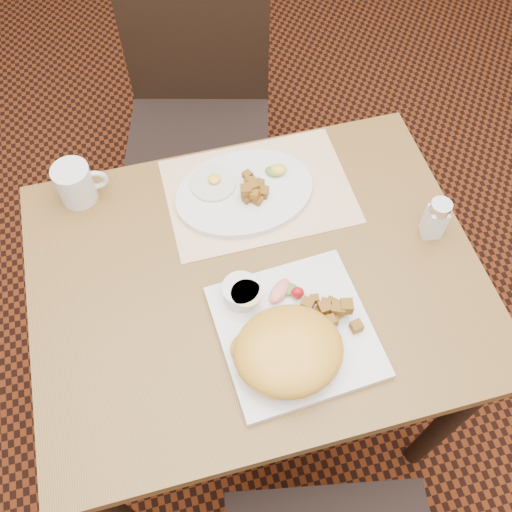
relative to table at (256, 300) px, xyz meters
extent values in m
plane|color=black|center=(0.00, 0.00, -0.64)|extent=(8.00, 8.00, 0.00)
cube|color=brown|center=(0.00, 0.00, 0.09)|extent=(0.90, 0.70, 0.03)
cylinder|color=black|center=(0.40, -0.30, -0.28)|extent=(0.05, 0.05, 0.71)
cylinder|color=black|center=(-0.40, 0.30, -0.28)|extent=(0.05, 0.05, 0.71)
cylinder|color=black|center=(0.40, 0.30, -0.28)|extent=(0.05, 0.05, 0.71)
cylinder|color=black|center=(0.22, -0.44, -0.43)|extent=(0.04, 0.04, 0.42)
cube|color=black|center=(-0.01, 0.64, -0.19)|extent=(0.51, 0.51, 0.05)
cylinder|color=black|center=(0.21, 0.76, -0.43)|extent=(0.04, 0.04, 0.42)
cylinder|color=black|center=(0.12, 0.42, -0.43)|extent=(0.04, 0.04, 0.42)
cylinder|color=black|center=(-0.14, 0.86, -0.43)|extent=(0.04, 0.04, 0.42)
cylinder|color=black|center=(-0.23, 0.51, -0.43)|extent=(0.04, 0.04, 0.42)
cube|color=black|center=(0.04, 0.83, 0.08)|extent=(0.42, 0.15, 0.50)
cube|color=white|center=(0.06, 0.20, 0.11)|extent=(0.40, 0.28, 0.00)
cube|color=silver|center=(0.04, -0.14, 0.12)|extent=(0.30, 0.30, 0.02)
ellipsoid|color=gold|center=(0.01, -0.19, 0.16)|extent=(0.20, 0.18, 0.07)
ellipsoid|color=gold|center=(0.03, -0.21, 0.14)|extent=(0.08, 0.07, 0.03)
ellipsoid|color=gold|center=(-0.05, -0.16, 0.14)|extent=(0.08, 0.07, 0.03)
cylinder|color=silver|center=(-0.04, -0.05, 0.14)|extent=(0.07, 0.07, 0.04)
cylinder|color=beige|center=(-0.04, -0.06, 0.16)|extent=(0.06, 0.06, 0.01)
ellipsoid|color=#387223|center=(0.05, -0.06, 0.13)|extent=(0.05, 0.04, 0.01)
ellipsoid|color=red|center=(0.06, -0.07, 0.14)|extent=(0.03, 0.03, 0.03)
ellipsoid|color=#F28C72|center=(0.03, -0.06, 0.14)|extent=(0.06, 0.06, 0.02)
cylinder|color=white|center=(-0.04, 0.23, 0.13)|extent=(0.10, 0.10, 0.01)
ellipsoid|color=yellow|center=(-0.03, 0.24, 0.14)|extent=(0.03, 0.03, 0.01)
ellipsoid|color=#387223|center=(0.10, 0.23, 0.13)|extent=(0.05, 0.05, 0.01)
ellipsoid|color=yellow|center=(0.11, 0.23, 0.14)|extent=(0.04, 0.04, 0.02)
cube|color=white|center=(0.38, 0.01, 0.15)|extent=(0.04, 0.04, 0.08)
cylinder|color=silver|center=(0.38, 0.01, 0.20)|extent=(0.05, 0.05, 0.02)
cylinder|color=silver|center=(-0.32, 0.29, 0.15)|extent=(0.08, 0.08, 0.09)
torus|color=silver|center=(-0.28, 0.29, 0.16)|extent=(0.05, 0.02, 0.05)
cube|color=#8B5A16|center=(0.12, -0.13, 0.14)|extent=(0.03, 0.03, 0.02)
cube|color=#8B5A16|center=(0.12, -0.13, 0.14)|extent=(0.03, 0.03, 0.02)
cube|color=#8B5A16|center=(0.12, -0.12, 0.13)|extent=(0.03, 0.03, 0.02)
cube|color=#8B5A16|center=(0.12, -0.13, 0.15)|extent=(0.03, 0.03, 0.02)
cube|color=#8B5A16|center=(0.15, -0.17, 0.14)|extent=(0.02, 0.02, 0.02)
cube|color=#8B5A16|center=(0.10, -0.15, 0.15)|extent=(0.02, 0.02, 0.02)
cube|color=#8B5A16|center=(0.11, -0.14, 0.14)|extent=(0.02, 0.03, 0.02)
cube|color=#8B5A16|center=(0.12, -0.13, 0.13)|extent=(0.02, 0.02, 0.02)
cube|color=#8B5A16|center=(0.14, -0.13, 0.15)|extent=(0.03, 0.03, 0.02)
cube|color=#8B5A16|center=(0.07, -0.11, 0.15)|extent=(0.03, 0.03, 0.02)
cube|color=#8B5A16|center=(0.10, -0.12, 0.15)|extent=(0.02, 0.02, 0.02)
cube|color=#8B5A16|center=(0.09, -0.10, 0.15)|extent=(0.02, 0.02, 0.01)
cube|color=#8B5A16|center=(0.12, -0.11, 0.14)|extent=(0.03, 0.03, 0.02)
cube|color=#8B5A16|center=(0.12, -0.12, 0.13)|extent=(0.02, 0.02, 0.02)
cube|color=#8B5A16|center=(0.10, -0.11, 0.15)|extent=(0.02, 0.02, 0.02)
cube|color=#8B5A16|center=(0.09, -0.12, 0.14)|extent=(0.03, 0.03, 0.02)
cube|color=#8B5A16|center=(0.08, -0.14, 0.14)|extent=(0.03, 0.02, 0.02)
cube|color=#8B5A16|center=(0.04, 0.18, 0.14)|extent=(0.03, 0.03, 0.02)
cube|color=#8B5A16|center=(0.04, 0.18, 0.15)|extent=(0.02, 0.02, 0.02)
cube|color=#8B5A16|center=(0.04, 0.17, 0.15)|extent=(0.02, 0.02, 0.02)
cube|color=#8B5A16|center=(0.06, 0.20, 0.14)|extent=(0.03, 0.03, 0.02)
cube|color=#8B5A16|center=(0.04, 0.17, 0.14)|extent=(0.02, 0.02, 0.02)
cube|color=#8B5A16|center=(0.04, 0.22, 0.15)|extent=(0.02, 0.02, 0.02)
cube|color=#8B5A16|center=(0.04, 0.20, 0.15)|extent=(0.02, 0.02, 0.02)
cube|color=#8B5A16|center=(0.05, 0.18, 0.14)|extent=(0.03, 0.03, 0.02)
cube|color=#8B5A16|center=(0.05, 0.16, 0.14)|extent=(0.03, 0.03, 0.01)
cube|color=#8B5A16|center=(0.05, 0.19, 0.14)|extent=(0.03, 0.03, 0.02)
cube|color=#8B5A16|center=(0.04, 0.20, 0.15)|extent=(0.02, 0.02, 0.02)
cube|color=#8B5A16|center=(0.04, 0.18, 0.14)|extent=(0.02, 0.02, 0.01)
cube|color=#8B5A16|center=(0.03, 0.17, 0.14)|extent=(0.02, 0.02, 0.02)
cube|color=#8B5A16|center=(0.04, 0.22, 0.14)|extent=(0.02, 0.02, 0.02)
cube|color=#8B5A16|center=(0.06, 0.18, 0.14)|extent=(0.03, 0.03, 0.02)
cube|color=#8B5A16|center=(0.04, 0.20, 0.15)|extent=(0.02, 0.02, 0.01)
cube|color=#8B5A16|center=(0.04, 0.17, 0.14)|extent=(0.02, 0.02, 0.02)
cube|color=#8B5A16|center=(0.02, 0.18, 0.16)|extent=(0.03, 0.02, 0.02)
camera|label=1|loc=(-0.14, -0.54, 1.11)|focal=40.00mm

